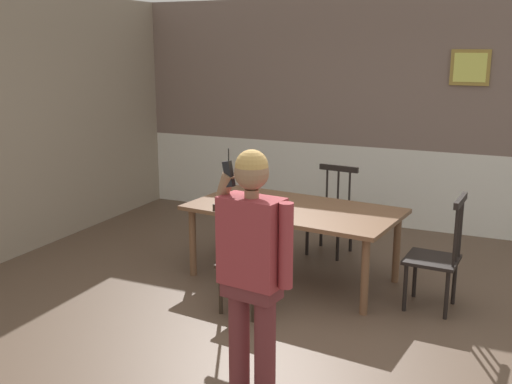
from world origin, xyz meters
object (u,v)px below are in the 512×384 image
(chair_near_window, at_px, (331,212))
(chair_at_table_head, at_px, (437,256))
(person_figure, at_px, (253,261))
(chair_by_doorway, at_px, (244,262))
(dining_table, at_px, (294,214))

(chair_near_window, bearing_deg, chair_at_table_head, 147.20)
(person_figure, bearing_deg, chair_by_doorway, -54.40)
(chair_by_doorway, bearing_deg, person_figure, -56.28)
(chair_near_window, height_order, person_figure, person_figure)
(chair_near_window, bearing_deg, dining_table, 90.47)
(chair_by_doorway, bearing_deg, chair_at_table_head, 33.09)
(dining_table, bearing_deg, chair_near_window, 83.72)
(chair_near_window, relative_size, chair_at_table_head, 0.93)
(dining_table, relative_size, chair_at_table_head, 2.05)
(chair_at_table_head, height_order, person_figure, person_figure)
(person_figure, bearing_deg, chair_at_table_head, -106.79)
(dining_table, distance_m, chair_at_table_head, 1.41)
(dining_table, xyz_separation_m, chair_by_doorway, (-0.10, -0.92, -0.20))
(dining_table, xyz_separation_m, chair_near_window, (0.10, 0.92, -0.20))
(dining_table, height_order, chair_near_window, chair_near_window)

